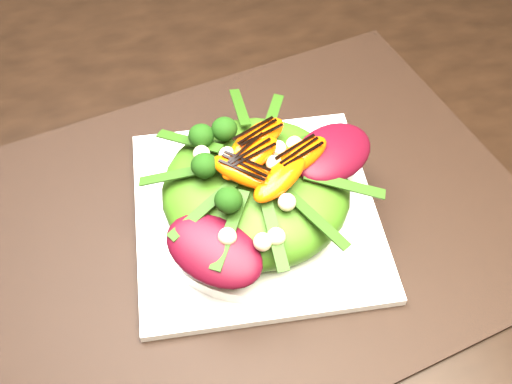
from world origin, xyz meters
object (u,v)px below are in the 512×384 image
object	(u,v)px
placemat	(256,217)
salad_bowl	(256,206)
lettuce_mound	(256,189)
plate_base	(256,213)
orange_segment	(233,149)
dining_table	(113,141)

from	to	relation	value
placemat	salad_bowl	xyz separation A→B (m)	(-0.00, 0.00, 0.02)
placemat	salad_bowl	bearing A→B (deg)	135.00
placemat	lettuce_mound	size ratio (longest dim) A/B	2.99
plate_base	salad_bowl	bearing A→B (deg)	0.00
placemat	plate_base	xyz separation A→B (m)	(-0.00, 0.00, 0.01)
placemat	orange_segment	distance (m)	0.09
plate_base	salad_bowl	xyz separation A→B (m)	(0.00, 0.00, 0.01)
dining_table	lettuce_mound	xyz separation A→B (m)	(0.13, -0.17, 0.07)
salad_bowl	placemat	bearing A→B (deg)	-45.00
plate_base	lettuce_mound	distance (m)	0.04
placemat	plate_base	world-z (taller)	plate_base
lettuce_mound	orange_segment	world-z (taller)	orange_segment
dining_table	plate_base	xyz separation A→B (m)	(0.13, -0.17, 0.03)
dining_table	plate_base	distance (m)	0.22
placemat	orange_segment	size ratio (longest dim) A/B	8.30
dining_table	orange_segment	bearing A→B (deg)	-51.52
plate_base	salad_bowl	world-z (taller)	salad_bowl
salad_bowl	lettuce_mound	size ratio (longest dim) A/B	1.16
plate_base	lettuce_mound	bearing A→B (deg)	0.00
salad_bowl	orange_segment	xyz separation A→B (m)	(-0.02, 0.02, 0.07)
salad_bowl	lettuce_mound	world-z (taller)	lettuce_mound
dining_table	orange_segment	xyz separation A→B (m)	(0.12, -0.15, 0.11)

